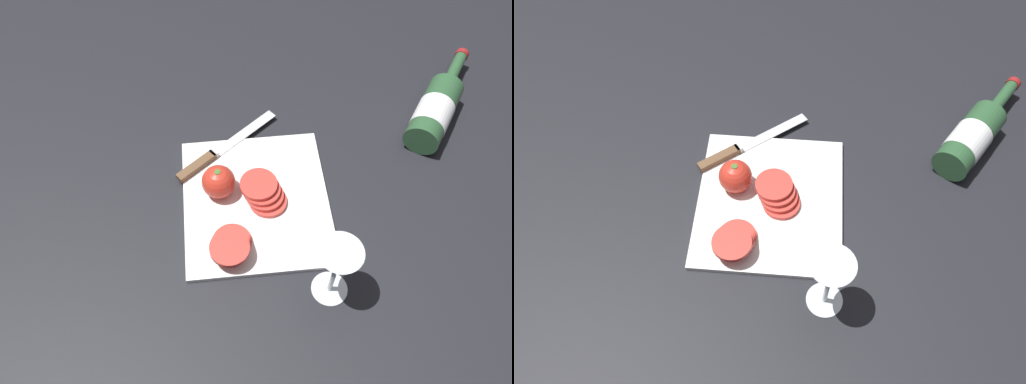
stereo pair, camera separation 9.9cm
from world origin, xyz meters
The scene contains 8 objects.
ground_plane centered at (0.00, 0.00, 0.00)m, with size 3.00×3.00×0.00m, color black.
cutting_board centered at (-0.01, 0.02, 0.01)m, with size 0.32×0.29×0.01m.
wine_bottle centered at (-0.19, 0.44, 0.04)m, with size 0.29×0.22×0.08m.
wine_glass centered at (0.19, 0.13, 0.10)m, with size 0.08×0.08×0.15m.
whole_tomato centered at (-0.04, -0.06, 0.05)m, with size 0.07×0.07×0.07m.
knife centered at (-0.12, -0.07, 0.02)m, with size 0.18×0.23×0.01m.
tomato_slice_stack_near centered at (-0.01, 0.03, 0.03)m, with size 0.10×0.09×0.04m.
tomato_slice_stack_far centered at (0.10, -0.04, 0.03)m, with size 0.10×0.08×0.04m.
Camera 2 is at (0.53, 0.06, 0.87)m, focal length 35.00 mm.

